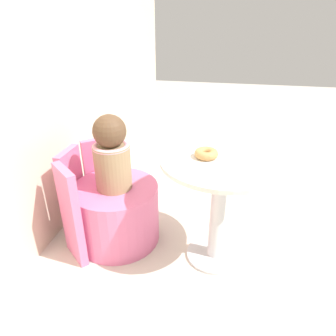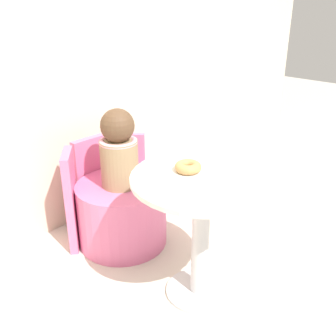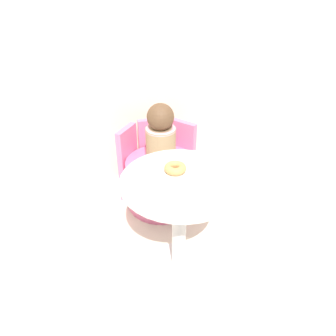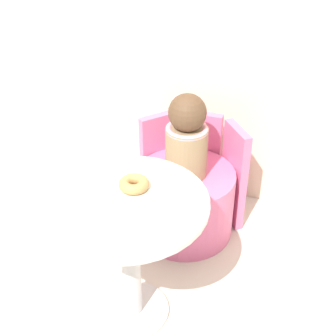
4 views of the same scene
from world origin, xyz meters
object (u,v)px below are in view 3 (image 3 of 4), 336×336
(tub_chair, at_px, (161,183))
(donut, at_px, (175,168))
(child_figure, at_px, (161,135))
(round_table, at_px, (180,204))

(tub_chair, xyz_separation_m, donut, (-0.05, -0.59, 0.52))
(donut, bearing_deg, child_figure, 84.94)
(tub_chair, relative_size, donut, 4.31)
(tub_chair, distance_m, child_figure, 0.44)
(round_table, bearing_deg, donut, 93.34)
(round_table, height_order, tub_chair, round_table)
(donut, bearing_deg, round_table, -86.66)
(tub_chair, distance_m, donut, 0.79)
(round_table, relative_size, donut, 5.33)
(round_table, distance_m, donut, 0.23)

